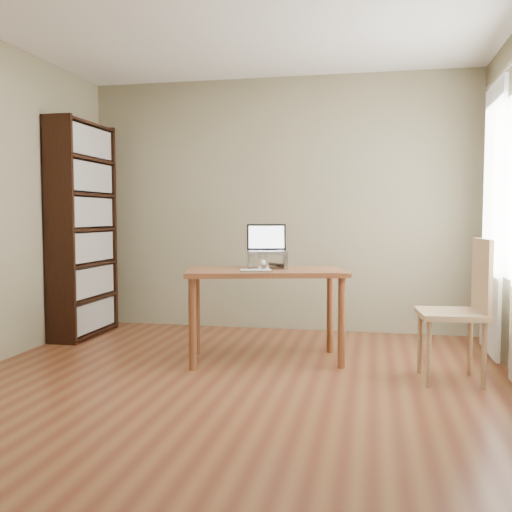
{
  "coord_description": "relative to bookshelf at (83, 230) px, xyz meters",
  "views": [
    {
      "loc": [
        0.96,
        -3.6,
        1.18
      ],
      "look_at": [
        0.04,
        0.9,
        0.86
      ],
      "focal_mm": 40.0,
      "sensor_mm": 36.0,
      "label": 1
    }
  ],
  "objects": [
    {
      "name": "room",
      "position": [
        1.86,
        -1.54,
        0.25
      ],
      "size": [
        4.04,
        4.54,
        2.64
      ],
      "color": "#5A2817",
      "rests_on": "ground"
    },
    {
      "name": "curtains",
      "position": [
        3.75,
        -0.75,
        0.12
      ],
      "size": [
        0.03,
        1.9,
        2.25
      ],
      "color": "white",
      "rests_on": "ground"
    },
    {
      "name": "laptop",
      "position": [
        1.95,
        -0.49,
        -0.11
      ],
      "size": [
        0.37,
        0.35,
        0.23
      ],
      "rotation": [
        0.0,
        0.0,
        0.25
      ],
      "color": "silver",
      "rests_on": "laptop_stand"
    },
    {
      "name": "laptop_stand",
      "position": [
        1.95,
        -0.55,
        -0.22
      ],
      "size": [
        0.32,
        0.25,
        0.13
      ],
      "rotation": [
        0.0,
        0.0,
        0.25
      ],
      "color": "silver",
      "rests_on": "desk"
    },
    {
      "name": "coaster",
      "position": [
        2.61,
        -0.9,
        -0.3
      ],
      "size": [
        0.09,
        0.09,
        0.01
      ],
      "primitive_type": "cylinder",
      "color": "brown",
      "rests_on": "desk"
    },
    {
      "name": "cat",
      "position": [
        1.92,
        -0.52,
        -0.24
      ],
      "size": [
        0.24,
        0.47,
        0.14
      ],
      "rotation": [
        0.0,
        0.0,
        0.14
      ],
      "color": "#454036",
      "rests_on": "desk"
    },
    {
      "name": "keyboard",
      "position": [
        1.91,
        -0.85,
        -0.29
      ],
      "size": [
        0.27,
        0.17,
        0.02
      ],
      "rotation": [
        0.0,
        0.0,
        0.24
      ],
      "color": "silver",
      "rests_on": "desk"
    },
    {
      "name": "desk",
      "position": [
        1.95,
        -0.63,
        -0.41
      ],
      "size": [
        1.39,
        0.93,
        0.75
      ],
      "rotation": [
        0.0,
        0.0,
        0.25
      ],
      "color": "brown",
      "rests_on": "ground"
    },
    {
      "name": "chair",
      "position": [
        3.43,
        -0.93,
        -0.49
      ],
      "size": [
        0.49,
        0.49,
        1.02
      ],
      "rotation": [
        0.0,
        0.0,
        0.09
      ],
      "color": "tan",
      "rests_on": "ground"
    },
    {
      "name": "bookshelf",
      "position": [
        0.0,
        0.0,
        0.0
      ],
      "size": [
        0.3,
        0.9,
        2.1
      ],
      "color": "black",
      "rests_on": "ground"
    }
  ]
}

